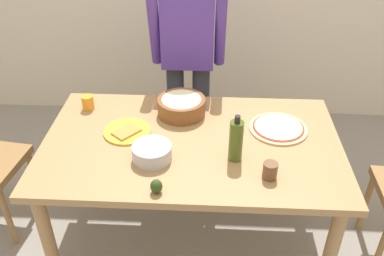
% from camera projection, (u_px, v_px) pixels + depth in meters
% --- Properties ---
extents(ground, '(8.00, 8.00, 0.00)m').
position_uv_depth(ground, '(192.00, 237.00, 2.67)').
color(ground, gray).
extents(dining_table, '(1.60, 0.96, 0.76)m').
position_uv_depth(dining_table, '(192.00, 154.00, 2.29)').
color(dining_table, '#A37A4C').
rests_on(dining_table, ground).
extents(person_cook, '(0.49, 0.25, 1.62)m').
position_uv_depth(person_cook, '(188.00, 52.00, 2.77)').
color(person_cook, '#2D2D38').
rests_on(person_cook, ground).
extents(pizza_raw_on_board, '(0.32, 0.32, 0.02)m').
position_uv_depth(pizza_raw_on_board, '(278.00, 128.00, 2.33)').
color(pizza_raw_on_board, beige).
rests_on(pizza_raw_on_board, dining_table).
extents(plate_with_slice, '(0.26, 0.26, 0.02)m').
position_uv_depth(plate_with_slice, '(127.00, 131.00, 2.30)').
color(plate_with_slice, gold).
rests_on(plate_with_slice, dining_table).
extents(popcorn_bowl, '(0.28, 0.28, 0.11)m').
position_uv_depth(popcorn_bowl, '(181.00, 105.00, 2.44)').
color(popcorn_bowl, brown).
rests_on(popcorn_bowl, dining_table).
extents(mixing_bowl_steel, '(0.20, 0.20, 0.08)m').
position_uv_depth(mixing_bowl_steel, '(152.00, 152.00, 2.09)').
color(mixing_bowl_steel, '#B7B7BC').
rests_on(mixing_bowl_steel, dining_table).
extents(olive_oil_bottle, '(0.07, 0.07, 0.26)m').
position_uv_depth(olive_oil_bottle, '(236.00, 140.00, 2.05)').
color(olive_oil_bottle, '#47561E').
rests_on(olive_oil_bottle, dining_table).
extents(cup_orange, '(0.07, 0.07, 0.08)m').
position_uv_depth(cup_orange, '(88.00, 102.00, 2.49)').
color(cup_orange, orange).
rests_on(cup_orange, dining_table).
extents(cup_small_brown, '(0.07, 0.07, 0.08)m').
position_uv_depth(cup_small_brown, '(270.00, 171.00, 1.97)').
color(cup_small_brown, brown).
rests_on(cup_small_brown, dining_table).
extents(avocado, '(0.06, 0.06, 0.07)m').
position_uv_depth(avocado, '(156.00, 186.00, 1.89)').
color(avocado, '#2D4219').
rests_on(avocado, dining_table).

